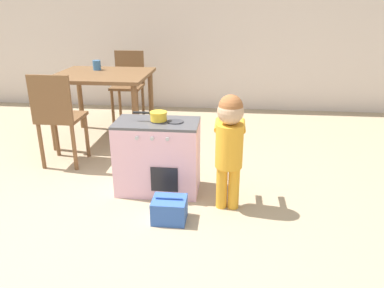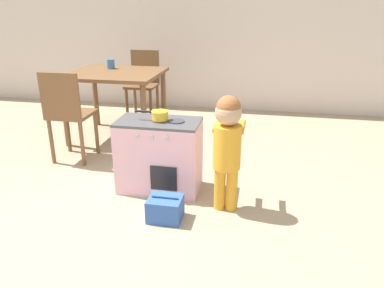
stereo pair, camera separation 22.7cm
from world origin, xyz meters
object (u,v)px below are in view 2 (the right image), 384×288
(toy_basket, at_px, (165,208))
(dining_chair_far, at_px, (143,83))
(cup_on_table, at_px, (111,64))
(dining_table, at_px, (116,81))
(toy_pot, at_px, (159,115))
(play_kitchen, at_px, (159,155))
(dining_chair_near, at_px, (68,113))
(child_figure, at_px, (228,139))

(toy_basket, relative_size, dining_chair_far, 0.27)
(toy_basket, xyz_separation_m, cup_on_table, (-1.06, 1.73, 0.70))
(toy_basket, height_order, dining_chair_far, dining_chair_far)
(toy_basket, relative_size, dining_table, 0.24)
(toy_pot, xyz_separation_m, dining_chair_far, (-0.73, 1.83, -0.16))
(play_kitchen, height_order, dining_chair_near, dining_chair_near)
(child_figure, bearing_deg, toy_pot, 158.32)
(child_figure, height_order, dining_chair_far, dining_chair_far)
(child_figure, distance_m, dining_table, 1.88)
(play_kitchen, bearing_deg, child_figure, -21.23)
(child_figure, bearing_deg, toy_basket, -150.70)
(toy_pot, distance_m, dining_chair_near, 1.06)
(toy_basket, xyz_separation_m, dining_chair_near, (-1.12, 0.83, 0.39))
(toy_basket, height_order, dining_table, dining_table)
(dining_chair_far, bearing_deg, toy_basket, 111.08)
(child_figure, xyz_separation_m, cup_on_table, (-1.45, 1.51, 0.24))
(cup_on_table, bearing_deg, dining_chair_near, -93.85)
(cup_on_table, bearing_deg, toy_basket, -58.55)
(dining_table, bearing_deg, toy_pot, -54.42)
(cup_on_table, bearing_deg, dining_chair_far, 71.03)
(toy_pot, xyz_separation_m, toy_basket, (0.15, -0.44, -0.54))
(child_figure, relative_size, dining_table, 0.88)
(dining_chair_near, bearing_deg, cup_on_table, 86.15)
(toy_pot, bearing_deg, child_figure, -21.68)
(play_kitchen, bearing_deg, dining_chair_near, 157.91)
(child_figure, relative_size, toy_basket, 3.65)
(toy_basket, bearing_deg, dining_chair_far, 111.08)
(dining_chair_near, bearing_deg, toy_pot, -21.83)
(cup_on_table, bearing_deg, child_figure, -46.12)
(dining_table, xyz_separation_m, dining_chair_near, (-0.18, -0.72, -0.16))
(toy_pot, height_order, child_figure, child_figure)
(dining_table, relative_size, cup_on_table, 9.34)
(toy_pot, relative_size, child_figure, 0.31)
(play_kitchen, bearing_deg, dining_table, 125.18)
(dining_chair_near, bearing_deg, play_kitchen, -22.09)
(play_kitchen, relative_size, cup_on_table, 6.16)
(dining_table, relative_size, dining_chair_near, 1.13)
(toy_pot, xyz_separation_m, child_figure, (0.54, -0.21, -0.08))
(play_kitchen, height_order, cup_on_table, cup_on_table)
(play_kitchen, xyz_separation_m, toy_basket, (0.16, -0.44, -0.21))
(dining_table, bearing_deg, child_figure, -44.81)
(child_figure, distance_m, toy_basket, 0.64)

